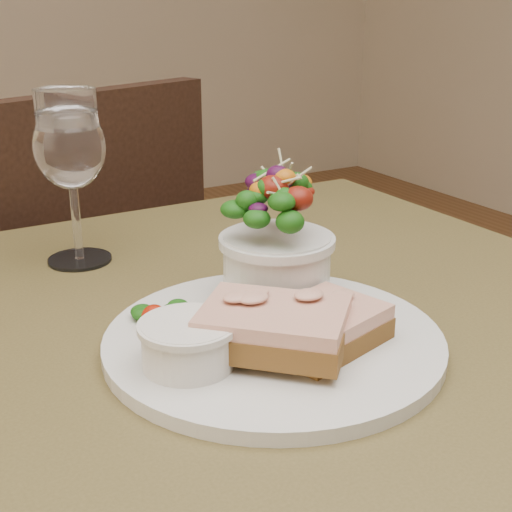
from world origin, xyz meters
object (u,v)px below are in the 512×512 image
wine_glass (70,152)px  cafe_table (252,427)px  chair_far (58,414)px  sandwich_front (322,327)px  ramekin (188,342)px  salad_bowl (277,238)px  sandwich_back (274,327)px  dinner_plate (274,341)px

wine_glass → cafe_table: bearing=-72.0°
chair_far → sandwich_front: chair_far is taller
cafe_table → ramekin: size_ratio=11.27×
cafe_table → wine_glass: wine_glass is taller
wine_glass → salad_bowl: bearing=-60.9°
ramekin → salad_bowl: salad_bowl is taller
cafe_table → wine_glass: (-0.08, 0.25, 0.22)m
cafe_table → sandwich_back: sandwich_back is taller
sandwich_back → ramekin: 0.07m
sandwich_front → salad_bowl: bearing=64.6°
dinner_plate → ramekin: 0.09m
sandwich_front → dinner_plate: bearing=112.8°
sandwich_front → sandwich_back: size_ratio=0.84×
chair_far → sandwich_back: (0.01, -0.75, 0.49)m
sandwich_front → wine_glass: bearing=92.8°
sandwich_front → ramekin: 0.11m
cafe_table → sandwich_back: size_ratio=5.73×
chair_far → ramekin: (-0.06, -0.73, 0.49)m
sandwich_front → cafe_table: bearing=93.9°
dinner_plate → sandwich_back: bearing=-122.0°
sandwich_back → salad_bowl: (0.06, 0.09, 0.04)m
salad_bowl → sandwich_front: bearing=-99.9°
sandwich_front → sandwich_back: bearing=159.5°
sandwich_back → salad_bowl: bearing=101.7°
chair_far → cafe_table: bearing=72.7°
cafe_table → chair_far: chair_far is taller
sandwich_back → wine_glass: size_ratio=0.80×
cafe_table → salad_bowl: salad_bowl is taller
dinner_plate → chair_far: bearing=92.2°
sandwich_front → salad_bowl: (0.02, 0.10, 0.04)m
dinner_plate → wine_glass: 0.32m
sandwich_front → sandwich_back: sandwich_back is taller
dinner_plate → sandwich_front: 0.05m
chair_far → ramekin: bearing=65.9°
dinner_plate → ramekin: bearing=-172.1°
sandwich_front → chair_far: bearing=78.5°
chair_far → sandwich_back: size_ratio=6.44×
chair_far → sandwich_front: bearing=74.4°
dinner_plate → cafe_table: bearing=88.5°
ramekin → salad_bowl: bearing=31.1°
dinner_plate → sandwich_back: sandwich_back is taller
salad_bowl → wine_glass: size_ratio=0.73×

